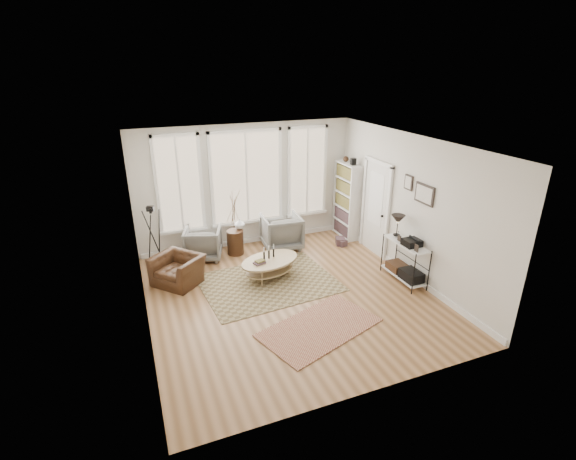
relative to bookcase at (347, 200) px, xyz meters
name	(u,v)px	position (x,y,z in m)	size (l,w,h in m)	color
room	(290,226)	(-2.42, -2.20, 0.47)	(5.50, 5.54, 2.90)	#A2744B
bay_window	(247,180)	(-2.44, 0.49, 0.65)	(4.14, 0.12, 2.24)	#D4B58B
door	(376,206)	(0.13, -1.08, 0.17)	(0.09, 1.06, 2.22)	silver
bookcase	(347,200)	(0.00, 0.00, 0.00)	(0.31, 0.85, 2.06)	white
low_shelf	(405,258)	(-0.06, -2.52, -0.44)	(0.38, 1.08, 1.30)	white
wall_art	(420,191)	(0.14, -2.49, 0.92)	(0.04, 0.88, 0.44)	black
rug_main	(269,283)	(-2.66, -1.62, -0.95)	(2.62, 1.97, 0.01)	brown
rug_runner	(320,327)	(-2.37, -3.40, -0.94)	(2.00, 1.11, 0.01)	maroon
coffee_table	(270,263)	(-2.55, -1.40, -0.64)	(1.48, 1.18, 0.59)	tan
armchair_left	(203,243)	(-3.64, 0.04, -0.59)	(0.79, 0.81, 0.74)	slate
armchair_right	(281,232)	(-1.79, -0.08, -0.55)	(0.88, 0.90, 0.82)	slate
side_table	(234,223)	(-2.91, -0.01, -0.18)	(0.38, 0.38, 1.60)	#3C2213
vase	(240,224)	(-2.76, 0.09, -0.26)	(0.23, 0.23, 0.24)	silver
accent_chair	(178,270)	(-4.35, -0.93, -0.66)	(0.79, 0.90, 0.59)	#3C2213
tripod_camera	(154,241)	(-4.69, -0.14, -0.30)	(0.50, 0.50, 1.43)	black
book_stack_near	(340,241)	(-0.39, -0.45, -0.87)	(0.21, 0.27, 0.17)	brown
book_stack_far	(342,243)	(-0.39, -0.52, -0.88)	(0.18, 0.23, 0.15)	brown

